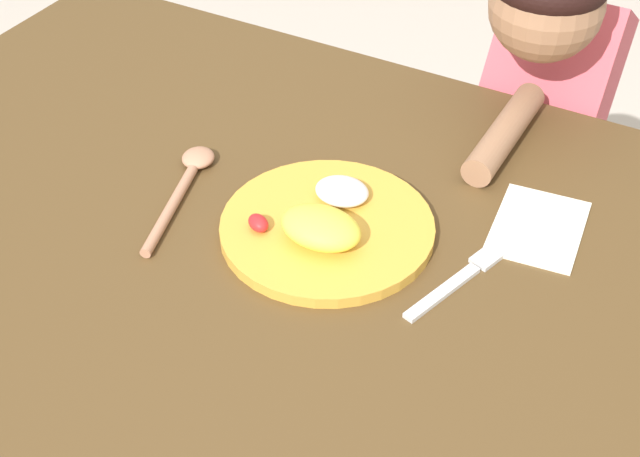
{
  "coord_description": "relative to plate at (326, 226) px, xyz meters",
  "views": [
    {
      "loc": [
        0.36,
        -0.71,
        1.41
      ],
      "look_at": [
        -0.04,
        0.01,
        0.71
      ],
      "focal_mm": 51.68,
      "sensor_mm": 36.0,
      "label": 1
    }
  ],
  "objects": [
    {
      "name": "dining_table",
      "position": [
        0.04,
        -0.03,
        -0.09
      ],
      "size": [
        1.47,
        0.86,
        0.69
      ],
      "color": "#533B1E",
      "rests_on": "ground_plane"
    },
    {
      "name": "plate",
      "position": [
        0.0,
        0.0,
        0.0
      ],
      "size": [
        0.26,
        0.26,
        0.05
      ],
      "color": "gold",
      "rests_on": "dining_table"
    },
    {
      "name": "fork",
      "position": [
        0.17,
        0.01,
        -0.01
      ],
      "size": [
        0.07,
        0.19,
        0.01
      ],
      "rotation": [
        0.0,
        0.0,
        1.27
      ],
      "color": "silver",
      "rests_on": "dining_table"
    },
    {
      "name": "spoon",
      "position": [
        -0.2,
        -0.0,
        -0.01
      ],
      "size": [
        0.09,
        0.21,
        0.02
      ],
      "rotation": [
        0.0,
        0.0,
        1.85
      ],
      "color": "tan",
      "rests_on": "dining_table"
    },
    {
      "name": "person",
      "position": [
        0.12,
        0.49,
        -0.2
      ],
      "size": [
        0.18,
        0.44,
        0.93
      ],
      "rotation": [
        0.0,
        0.0,
        3.14
      ],
      "color": "#405472",
      "rests_on": "ground_plane"
    },
    {
      "name": "napkin",
      "position": [
        0.22,
        0.13,
        -0.01
      ],
      "size": [
        0.12,
        0.15,
        0.0
      ],
      "primitive_type": "cube",
      "rotation": [
        0.0,
        0.0,
        0.11
      ],
      "color": "white",
      "rests_on": "dining_table"
    }
  ]
}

